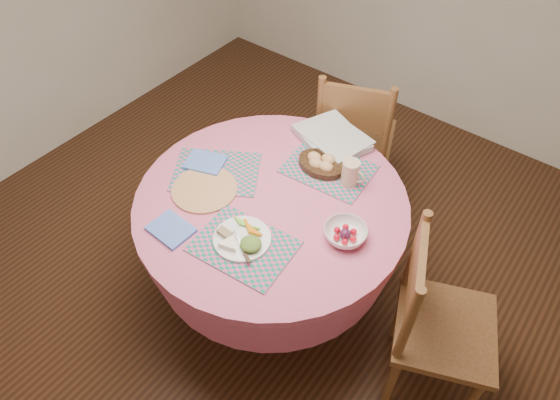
{
  "coord_description": "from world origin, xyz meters",
  "views": [
    {
      "loc": [
        0.97,
        -1.18,
        2.38
      ],
      "look_at": [
        0.05,
        0.0,
        0.78
      ],
      "focal_mm": 32.0,
      "sensor_mm": 36.0,
      "label": 1
    }
  ],
  "objects_px": {
    "dining_table": "(272,227)",
    "wicker_trivet": "(204,189)",
    "chair_right": "(434,321)",
    "latte_mug": "(351,173)",
    "bread_bowl": "(321,163)",
    "dinner_plate": "(242,239)",
    "chair_back": "(353,137)",
    "fruit_bowl": "(345,234)"
  },
  "relations": [
    {
      "from": "dining_table",
      "to": "wicker_trivet",
      "type": "bearing_deg",
      "value": -153.01
    },
    {
      "from": "chair_right",
      "to": "latte_mug",
      "type": "distance_m",
      "value": 0.73
    },
    {
      "from": "chair_right",
      "to": "wicker_trivet",
      "type": "bearing_deg",
      "value": 77.67
    },
    {
      "from": "latte_mug",
      "to": "chair_right",
      "type": "bearing_deg",
      "value": -21.63
    },
    {
      "from": "bread_bowl",
      "to": "latte_mug",
      "type": "xyz_separation_m",
      "value": [
        0.16,
        -0.01,
        0.03
      ]
    },
    {
      "from": "chair_right",
      "to": "latte_mug",
      "type": "relative_size",
      "value": 7.51
    },
    {
      "from": "chair_right",
      "to": "dinner_plate",
      "type": "height_order",
      "value": "chair_right"
    },
    {
      "from": "dining_table",
      "to": "bread_bowl",
      "type": "relative_size",
      "value": 5.39
    },
    {
      "from": "dining_table",
      "to": "bread_bowl",
      "type": "distance_m",
      "value": 0.39
    },
    {
      "from": "dining_table",
      "to": "chair_right",
      "type": "height_order",
      "value": "chair_right"
    },
    {
      "from": "latte_mug",
      "to": "dining_table",
      "type": "bearing_deg",
      "value": -126.6
    },
    {
      "from": "wicker_trivet",
      "to": "bread_bowl",
      "type": "bearing_deg",
      "value": 52.98
    },
    {
      "from": "chair_back",
      "to": "chair_right",
      "type": "bearing_deg",
      "value": 116.54
    },
    {
      "from": "dinner_plate",
      "to": "fruit_bowl",
      "type": "xyz_separation_m",
      "value": [
        0.32,
        0.28,
        0.01
      ]
    },
    {
      "from": "chair_back",
      "to": "dinner_plate",
      "type": "distance_m",
      "value": 1.17
    },
    {
      "from": "wicker_trivet",
      "to": "bread_bowl",
      "type": "height_order",
      "value": "bread_bowl"
    },
    {
      "from": "chair_right",
      "to": "wicker_trivet",
      "type": "relative_size",
      "value": 3.16
    },
    {
      "from": "wicker_trivet",
      "to": "fruit_bowl",
      "type": "height_order",
      "value": "fruit_bowl"
    },
    {
      "from": "dinner_plate",
      "to": "bread_bowl",
      "type": "xyz_separation_m",
      "value": [
        0.0,
        0.57,
        0.01
      ]
    },
    {
      "from": "chair_back",
      "to": "wicker_trivet",
      "type": "bearing_deg",
      "value": 56.82
    },
    {
      "from": "dining_table",
      "to": "fruit_bowl",
      "type": "height_order",
      "value": "fruit_bowl"
    },
    {
      "from": "dinner_plate",
      "to": "latte_mug",
      "type": "xyz_separation_m",
      "value": [
        0.16,
        0.56,
        0.05
      ]
    },
    {
      "from": "chair_right",
      "to": "chair_back",
      "type": "xyz_separation_m",
      "value": [
        -0.91,
        0.81,
        0.01
      ]
    },
    {
      "from": "dining_table",
      "to": "bread_bowl",
      "type": "height_order",
      "value": "bread_bowl"
    },
    {
      "from": "chair_back",
      "to": "bread_bowl",
      "type": "distance_m",
      "value": 0.64
    },
    {
      "from": "chair_back",
      "to": "latte_mug",
      "type": "xyz_separation_m",
      "value": [
        0.3,
        -0.56,
        0.32
      ]
    },
    {
      "from": "wicker_trivet",
      "to": "dinner_plate",
      "type": "bearing_deg",
      "value": -20.11
    },
    {
      "from": "dining_table",
      "to": "latte_mug",
      "type": "relative_size",
      "value": 9.83
    },
    {
      "from": "fruit_bowl",
      "to": "bread_bowl",
      "type": "bearing_deg",
      "value": 137.96
    },
    {
      "from": "dining_table",
      "to": "wicker_trivet",
      "type": "relative_size",
      "value": 4.13
    },
    {
      "from": "dinner_plate",
      "to": "bread_bowl",
      "type": "height_order",
      "value": "bread_bowl"
    },
    {
      "from": "dining_table",
      "to": "chair_back",
      "type": "xyz_separation_m",
      "value": [
        -0.08,
        0.86,
        -0.05
      ]
    },
    {
      "from": "wicker_trivet",
      "to": "latte_mug",
      "type": "bearing_deg",
      "value": 41.43
    },
    {
      "from": "latte_mug",
      "to": "fruit_bowl",
      "type": "bearing_deg",
      "value": -61.04
    },
    {
      "from": "dining_table",
      "to": "wicker_trivet",
      "type": "height_order",
      "value": "wicker_trivet"
    },
    {
      "from": "latte_mug",
      "to": "dinner_plate",
      "type": "bearing_deg",
      "value": -106.22
    },
    {
      "from": "bread_bowl",
      "to": "latte_mug",
      "type": "bearing_deg",
      "value": -1.76
    },
    {
      "from": "wicker_trivet",
      "to": "fruit_bowl",
      "type": "bearing_deg",
      "value": 13.45
    },
    {
      "from": "chair_right",
      "to": "fruit_bowl",
      "type": "relative_size",
      "value": 4.32
    },
    {
      "from": "dinner_plate",
      "to": "latte_mug",
      "type": "bearing_deg",
      "value": 73.78
    },
    {
      "from": "latte_mug",
      "to": "fruit_bowl",
      "type": "distance_m",
      "value": 0.33
    },
    {
      "from": "wicker_trivet",
      "to": "bread_bowl",
      "type": "xyz_separation_m",
      "value": [
        0.34,
        0.45,
        0.03
      ]
    }
  ]
}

